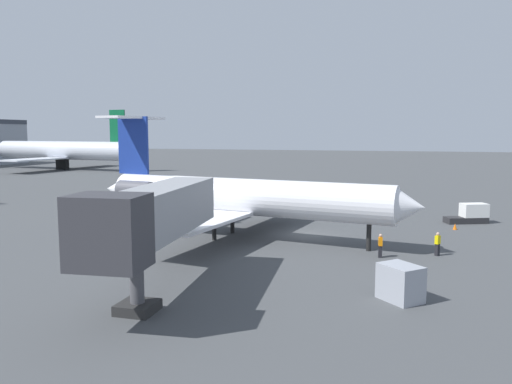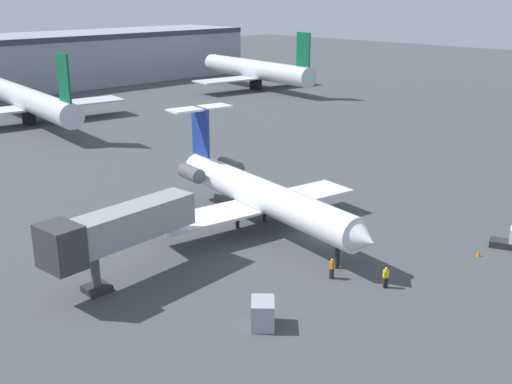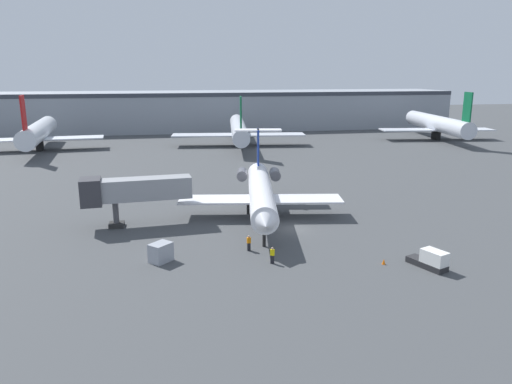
{
  "view_description": "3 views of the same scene",
  "coord_description": "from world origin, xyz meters",
  "views": [
    {
      "loc": [
        -42.16,
        -7.1,
        8.78
      ],
      "look_at": [
        0.07,
        4.7,
        3.55
      ],
      "focal_mm": 35.39,
      "sensor_mm": 36.0,
      "label": 1
    },
    {
      "loc": [
        -42.12,
        -33.57,
        21.65
      ],
      "look_at": [
        -3.57,
        5.14,
        3.93
      ],
      "focal_mm": 43.57,
      "sensor_mm": 36.0,
      "label": 2
    },
    {
      "loc": [
        -14.77,
        -53.62,
        18.34
      ],
      "look_at": [
        -3.73,
        3.74,
        3.82
      ],
      "focal_mm": 34.07,
      "sensor_mm": 36.0,
      "label": 3
    }
  ],
  "objects": [
    {
      "name": "cargo_container_uld",
      "position": [
        -15.51,
        -7.49,
        0.95
      ],
      "size": [
        2.6,
        2.59,
        1.9
      ],
      "color": "#999EA8",
      "rests_on": "ground_plane"
    },
    {
      "name": "jet_bridge",
      "position": [
        -19.1,
        5.03,
        4.43
      ],
      "size": [
        13.22,
        3.93,
        6.14
      ],
      "color": "gray",
      "rests_on": "ground_plane"
    },
    {
      "name": "traffic_cone_near",
      "position": [
        5.91,
        -12.37,
        0.28
      ],
      "size": [
        0.36,
        0.36,
        0.55
      ],
      "color": "orange",
      "rests_on": "ground_plane"
    },
    {
      "name": "parked_airliner_centre",
      "position": [
        59.44,
        68.33,
        4.41
      ],
      "size": [
        31.26,
        36.82,
        13.62
      ],
      "color": "silver",
      "rests_on": "ground_plane"
    },
    {
      "name": "regional_jet",
      "position": [
        -2.79,
        5.57,
        3.55
      ],
      "size": [
        21.44,
        28.65,
        10.15
      ],
      "color": "white",
      "rests_on": "ground_plane"
    },
    {
      "name": "ground_crew_marshaller",
      "position": [
        -6.41,
        -6.18,
        0.86
      ],
      "size": [
        0.43,
        0.31,
        1.69
      ],
      "color": "black",
      "rests_on": "ground_plane"
    },
    {
      "name": "ground_crew_loader",
      "position": [
        -4.76,
        -10.09,
        0.86
      ],
      "size": [
        0.48,
        0.43,
        1.69
      ],
      "color": "black",
      "rests_on": "ground_plane"
    },
    {
      "name": "ground_plane",
      "position": [
        0.0,
        0.0,
        -0.05
      ],
      "size": [
        400.0,
        400.0,
        0.1
      ],
      "primitive_type": "cube",
      "color": "#424447"
    },
    {
      "name": "baggage_tug_lead",
      "position": [
        9.87,
        -14.16,
        0.84
      ],
      "size": [
        2.78,
        4.23,
        1.9
      ],
      "color": "#262628",
      "rests_on": "ground_plane"
    }
  ]
}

